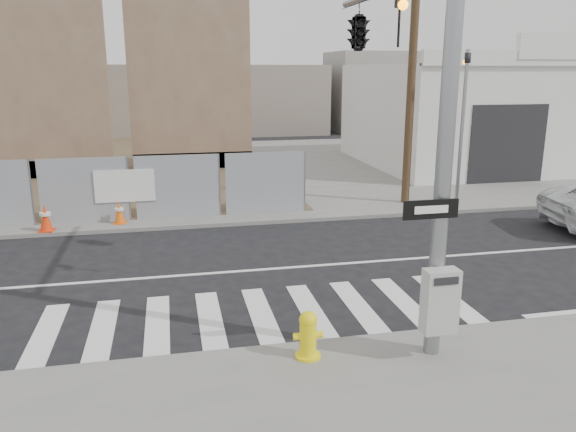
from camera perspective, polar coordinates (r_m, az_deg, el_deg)
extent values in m
plane|color=black|center=(13.55, -4.48, -5.60)|extent=(100.00, 100.00, 0.00)
cube|color=slate|center=(27.06, -8.47, 4.67)|extent=(50.00, 20.00, 0.12)
cylinder|color=gray|center=(8.90, 15.72, 7.25)|extent=(0.26, 0.26, 7.00)
cube|color=#B2B2AF|center=(9.26, 15.19, -8.34)|extent=(0.55, 0.30, 1.05)
cube|color=black|center=(8.82, 14.31, 0.66)|extent=(0.90, 0.03, 0.30)
cube|color=silver|center=(8.80, 14.37, 0.63)|extent=(0.55, 0.01, 0.12)
imported|color=black|center=(10.68, 11.29, 19.16)|extent=(0.16, 0.20, 1.00)
imported|color=black|center=(12.73, 7.22, 18.55)|extent=(0.53, 2.48, 1.00)
cylinder|color=gray|center=(19.81, 17.24, 8.33)|extent=(0.12, 0.12, 5.20)
imported|color=black|center=(19.72, 17.81, 15.55)|extent=(0.16, 0.20, 1.00)
cube|color=brown|center=(26.18, -24.49, 12.16)|extent=(6.00, 0.50, 8.00)
cube|color=brown|center=(26.89, -23.51, 4.54)|extent=(6.00, 1.30, 0.80)
cube|color=brown|center=(26.65, -9.90, 13.24)|extent=(5.50, 0.50, 8.00)
cube|color=brown|center=(27.36, -9.61, 5.71)|extent=(5.50, 1.30, 0.80)
cube|color=silver|center=(30.08, 19.57, 9.71)|extent=(12.00, 10.00, 4.80)
cube|color=silver|center=(25.86, 25.95, 14.22)|extent=(12.00, 0.30, 0.60)
cube|color=silver|center=(25.84, 26.13, 15.20)|extent=(4.00, 0.30, 1.00)
cube|color=black|center=(24.86, 21.43, 6.82)|extent=(3.40, 0.06, 3.20)
cylinder|color=#4B3823|center=(19.85, 12.55, 15.59)|extent=(0.28, 0.28, 10.00)
cylinder|color=yellow|center=(9.48, 2.03, -13.97)|extent=(0.44, 0.44, 0.04)
cylinder|color=yellow|center=(9.34, 2.04, -12.38)|extent=(0.29, 0.29, 0.63)
sphere|color=yellow|center=(9.20, 2.06, -10.51)|extent=(0.30, 0.30, 0.30)
cylinder|color=yellow|center=(9.28, 1.01, -12.14)|extent=(0.15, 0.12, 0.12)
cylinder|color=yellow|center=(9.35, 3.07, -11.93)|extent=(0.15, 0.12, 0.12)
cube|color=red|center=(17.81, -23.30, -1.35)|extent=(0.46, 0.46, 0.03)
cone|color=red|center=(17.72, -23.43, -0.16)|extent=(0.41, 0.41, 0.80)
cylinder|color=silver|center=(17.69, -23.46, 0.19)|extent=(0.31, 0.31, 0.09)
cube|color=#EF5D0C|center=(17.93, -16.70, -0.67)|extent=(0.43, 0.43, 0.03)
cone|color=#EF5D0C|center=(17.84, -16.77, 0.36)|extent=(0.38, 0.38, 0.70)
cylinder|color=silver|center=(17.82, -16.80, 0.67)|extent=(0.27, 0.27, 0.08)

